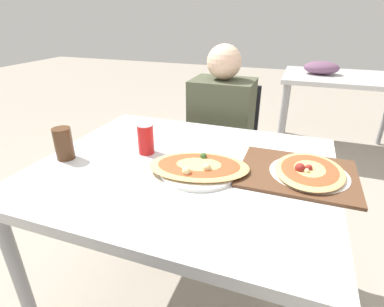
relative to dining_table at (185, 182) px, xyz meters
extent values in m
plane|color=#9E9384|center=(0.00, 0.00, -0.69)|extent=(14.00, 14.00, 0.00)
cube|color=silver|center=(0.00, 0.00, 0.06)|extent=(1.12, 0.95, 0.04)
cylinder|color=#99999E|center=(-0.51, -0.42, -0.33)|extent=(0.05, 0.05, 0.72)
cylinder|color=#99999E|center=(-0.51, 0.42, -0.33)|extent=(0.05, 0.05, 0.72)
cylinder|color=#99999E|center=(0.51, 0.42, -0.33)|extent=(0.05, 0.05, 0.72)
cube|color=black|center=(-0.03, 0.73, -0.26)|extent=(0.40, 0.40, 0.04)
cube|color=black|center=(-0.03, 0.92, -0.02)|extent=(0.38, 0.03, 0.45)
cylinder|color=#38383D|center=(0.14, 0.56, -0.49)|extent=(0.03, 0.03, 0.41)
cylinder|color=#38383D|center=(-0.20, 0.56, -0.49)|extent=(0.03, 0.03, 0.41)
cylinder|color=#38383D|center=(0.14, 0.90, -0.49)|extent=(0.03, 0.03, 0.41)
cylinder|color=#38383D|center=(-0.20, 0.90, -0.49)|extent=(0.03, 0.03, 0.41)
cylinder|color=#2D2D38|center=(0.04, 0.60, -0.47)|extent=(0.10, 0.10, 0.45)
cylinder|color=#2D2D38|center=(-0.11, 0.60, -0.47)|extent=(0.10, 0.10, 0.45)
cube|color=#474C38|center=(-0.03, 0.70, 0.01)|extent=(0.35, 0.27, 0.51)
sphere|color=beige|center=(-0.03, 0.70, 0.37)|extent=(0.19, 0.19, 0.19)
cylinder|color=white|center=(0.07, -0.03, 0.08)|extent=(0.29, 0.29, 0.01)
ellipsoid|color=#E0AD66|center=(0.07, -0.03, 0.10)|extent=(0.42, 0.32, 0.02)
ellipsoid|color=#C14C28|center=(0.07, -0.03, 0.11)|extent=(0.34, 0.26, 0.01)
sphere|color=beige|center=(0.05, -0.10, 0.11)|extent=(0.02, 0.02, 0.02)
sphere|color=#335928|center=(0.07, 0.03, 0.11)|extent=(0.03, 0.03, 0.03)
sphere|color=beige|center=(0.05, -0.11, 0.11)|extent=(0.03, 0.03, 0.03)
sphere|color=beige|center=(0.11, -0.06, 0.11)|extent=(0.03, 0.03, 0.03)
cylinder|color=red|center=(-0.19, 0.05, 0.14)|extent=(0.07, 0.07, 0.12)
cylinder|color=silver|center=(-0.19, 0.05, 0.20)|extent=(0.06, 0.06, 0.00)
cylinder|color=#4C2D19|center=(-0.47, -0.11, 0.14)|extent=(0.07, 0.07, 0.13)
cube|color=brown|center=(0.42, 0.07, 0.08)|extent=(0.41, 0.34, 0.01)
cylinder|color=white|center=(0.46, 0.07, 0.08)|extent=(0.28, 0.28, 0.01)
ellipsoid|color=#E0AD66|center=(0.46, 0.07, 0.10)|extent=(0.26, 0.31, 0.02)
ellipsoid|color=#C14C28|center=(0.46, 0.07, 0.11)|extent=(0.21, 0.26, 0.01)
sphere|color=maroon|center=(0.45, 0.06, 0.11)|extent=(0.03, 0.03, 0.03)
sphere|color=maroon|center=(0.42, 0.05, 0.12)|extent=(0.04, 0.04, 0.04)
sphere|color=beige|center=(0.44, 0.04, 0.11)|extent=(0.02, 0.02, 0.02)
cube|color=silver|center=(0.76, 2.19, 0.06)|extent=(1.10, 0.80, 0.04)
ellipsoid|color=#724C6B|center=(0.54, 2.19, 0.14)|extent=(0.32, 0.24, 0.12)
cylinder|color=#99999E|center=(0.26, 1.84, -0.33)|extent=(0.05, 0.05, 0.72)
cylinder|color=#99999E|center=(0.26, 2.54, -0.33)|extent=(0.05, 0.05, 0.72)
camera|label=1|loc=(0.38, -0.96, 0.62)|focal=28.00mm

